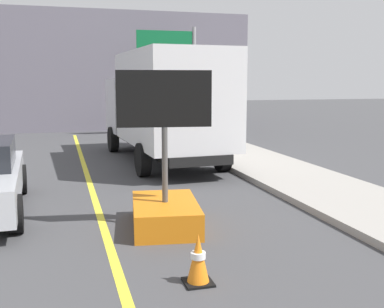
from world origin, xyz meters
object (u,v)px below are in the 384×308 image
(box_truck, at_px, (164,104))
(traffic_cone_mid_lane, at_px, (198,259))
(arrow_board_trailer, at_px, (165,200))
(highway_guide_sign, at_px, (178,61))

(box_truck, bearing_deg, traffic_cone_mid_lane, -99.83)
(arrow_board_trailer, bearing_deg, highway_guide_sign, 74.92)
(box_truck, distance_m, traffic_cone_mid_lane, 9.12)
(highway_guide_sign, height_order, traffic_cone_mid_lane, highway_guide_sign)
(arrow_board_trailer, height_order, highway_guide_sign, highway_guide_sign)
(arrow_board_trailer, distance_m, box_truck, 6.78)
(arrow_board_trailer, distance_m, highway_guide_sign, 14.49)
(traffic_cone_mid_lane, bearing_deg, highway_guide_sign, 76.70)
(highway_guide_sign, relative_size, traffic_cone_mid_lane, 7.72)
(box_truck, xyz_separation_m, highway_guide_sign, (2.27, 7.22, 1.60))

